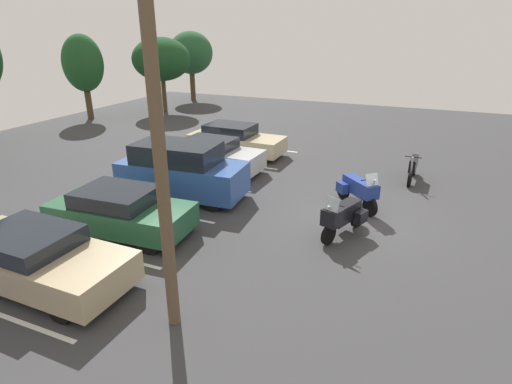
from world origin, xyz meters
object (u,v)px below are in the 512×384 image
Objects in this scene: car_tan at (35,258)px; car_champagne at (235,140)px; motorcycle_second at (413,168)px; utility_pole at (157,126)px; car_green at (120,211)px; car_blue at (181,171)px; motorcycle_touring at (343,215)px; motorcycle_third at (358,189)px; car_silver at (213,155)px.

car_champagne is (11.80, 0.32, 0.04)m from car_tan.
utility_pole is (-11.13, 4.07, 3.66)m from motorcycle_second.
car_blue is (3.20, -0.12, 0.29)m from car_green.
motorcycle_touring is 2.31m from motorcycle_third.
car_blue is (-1.47, 6.15, 0.31)m from motorcycle_third.
car_blue is at bearing -2.23° from car_green.
car_tan is 1.11× the size of car_green.
motorcycle_third reaches higher than motorcycle_second.
utility_pole is at bearing 154.96° from motorcycle_touring.
motorcycle_second is at bearing -56.74° from car_blue.
car_blue is at bearing 82.20° from motorcycle_touring.
motorcycle_touring is 0.26× the size of utility_pole.
motorcycle_second is 8.31m from car_champagne.
motorcycle_third is 0.21× the size of utility_pole.
car_green is at bearing 110.81° from motorcycle_touring.
motorcycle_third is (-3.59, 1.57, 0.12)m from motorcycle_second.
motorcycle_touring reaches higher than car_silver.
utility_pole is at bearing -127.30° from car_green.
utility_pole is (-9.09, -4.00, 3.52)m from car_silver.
motorcycle_second is at bearing -94.25° from car_champagne.
car_tan is (-7.59, 6.39, -0.01)m from motorcycle_third.
motorcycle_touring is 1.22× the size of motorcycle_third.
motorcycle_second is 3.92m from motorcycle_third.
motorcycle_second is at bearing -15.44° from motorcycle_touring.
car_green is at bearing 52.70° from utility_pole.
motorcycle_second is 0.48× the size of car_green.
motorcycle_touring reaches higher than car_green.
utility_pole is at bearing -89.24° from car_tan.
utility_pole is at bearing -149.00° from car_blue.
car_silver reaches higher than motorcycle_second.
car_champagne is at bearing 5.64° from car_blue.
utility_pole reaches higher than car_silver.
car_green is at bearing 177.77° from car_blue.
car_silver is at bearing 76.63° from motorcycle_third.
car_blue reaches higher than motorcycle_third.
car_silver is 10.54m from utility_pole.
motorcycle_third is 0.39× the size of car_silver.
car_blue reaches higher than car_tan.
car_silver is (-2.04, 8.07, 0.13)m from motorcycle_second.
motorcycle_touring is 0.42× the size of car_tan.
car_green is 5.90m from utility_pole.
car_champagne is at bearing 19.70° from utility_pole.
motorcycle_third is at bearing 156.40° from motorcycle_second.
car_green is at bearing 136.47° from motorcycle_second.
car_blue is 0.58× the size of utility_pole.
motorcycle_third reaches higher than motorcycle_touring.
car_blue is (0.83, 6.09, 0.32)m from motorcycle_touring.
car_green is 8.89m from car_champagne.
motorcycle_touring is 0.98× the size of motorcycle_second.
motorcycle_second is at bearing -75.79° from car_silver.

